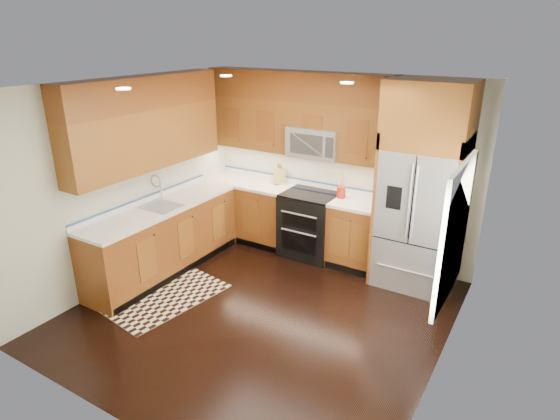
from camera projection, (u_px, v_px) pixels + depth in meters
The scene contains 16 objects.
ground at pixel (261, 312), 5.52m from camera, with size 4.00×4.00×0.00m, color black.
wall_back at pixel (337, 166), 6.65m from camera, with size 4.00×0.02×2.60m, color beige.
wall_left at pixel (130, 181), 6.02m from camera, with size 0.02×4.00×2.60m, color beige.
wall_right at pixel (451, 251), 4.08m from camera, with size 0.02×4.00×2.60m, color beige.
window at pixel (454, 233), 4.22m from camera, with size 0.04×1.10×1.30m.
base_cabinets at pixel (223, 230), 6.67m from camera, with size 2.85×3.00×0.90m.
countertop at pixel (235, 198), 6.52m from camera, with size 2.86×3.01×0.04m.
upper_cabinets at pixel (232, 118), 6.22m from camera, with size 2.85×3.00×1.15m.
range at pixel (310, 224), 6.80m from camera, with size 0.76×0.67×0.95m.
microwave at pixel (316, 142), 6.48m from camera, with size 0.76×0.40×0.42m.
refrigerator at pixel (422, 188), 5.72m from camera, with size 0.98×0.75×2.60m.
sink_faucet at pixel (160, 202), 6.18m from camera, with size 0.54×0.44×0.37m.
rug at pixel (166, 297), 5.82m from camera, with size 0.86×1.44×0.01m, color black.
knife_block at pixel (280, 176), 7.04m from camera, with size 0.16×0.18×0.31m.
utensil_crock at pixel (341, 190), 6.44m from camera, with size 0.13×0.13×0.34m.
cutting_board at pixel (382, 202), 6.27m from camera, with size 0.30×0.30×0.02m, color brown.
Camera 1 is at (2.63, -3.92, 3.10)m, focal length 30.00 mm.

